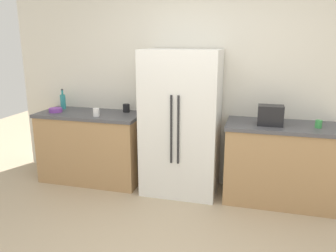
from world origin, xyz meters
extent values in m
cube|color=silver|center=(0.00, 1.95, 1.44)|extent=(5.18, 0.10, 2.89)
cube|color=tan|center=(-1.43, 1.60, 0.44)|extent=(1.31, 0.59, 0.87)
cube|color=#4C4C51|center=(-1.43, 1.60, 0.89)|extent=(1.34, 0.62, 0.04)
cube|color=tan|center=(0.94, 1.60, 0.44)|extent=(1.22, 0.59, 0.87)
cube|color=#4C4C51|center=(0.94, 1.60, 0.89)|extent=(1.25, 0.62, 0.04)
cube|color=white|center=(-0.22, 1.58, 0.86)|extent=(0.89, 0.61, 1.72)
cylinder|color=#262628|center=(-0.26, 1.26, 0.86)|extent=(0.02, 0.02, 0.77)
cylinder|color=#262628|center=(-0.18, 1.26, 0.86)|extent=(0.02, 0.02, 0.77)
cube|color=black|center=(0.78, 1.55, 1.02)|extent=(0.27, 0.18, 0.22)
cylinder|color=teal|center=(-1.89, 1.74, 1.01)|extent=(0.07, 0.07, 0.19)
cylinder|color=teal|center=(-1.89, 1.74, 1.14)|extent=(0.03, 0.03, 0.06)
cylinder|color=#333338|center=(-1.89, 1.74, 1.17)|extent=(0.03, 0.03, 0.02)
cylinder|color=white|center=(-1.26, 1.44, 0.96)|extent=(0.08, 0.08, 0.10)
cylinder|color=green|center=(1.28, 1.56, 0.95)|extent=(0.07, 0.07, 0.08)
cylinder|color=black|center=(-1.00, 1.77, 0.96)|extent=(0.09, 0.09, 0.10)
cylinder|color=purple|center=(-1.88, 1.54, 0.94)|extent=(0.17, 0.17, 0.05)
camera|label=1|loc=(0.62, -2.18, 1.83)|focal=35.73mm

